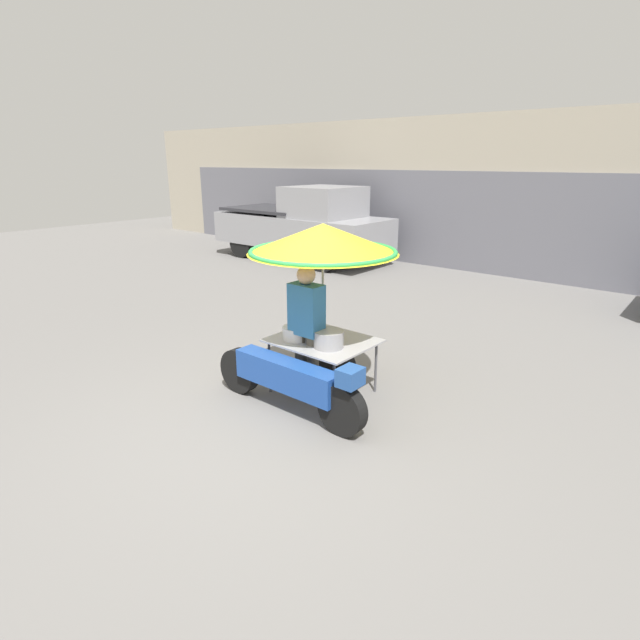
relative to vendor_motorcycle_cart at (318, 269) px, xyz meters
The scene contains 5 objects.
ground_plane 1.74m from the vendor_motorcycle_cart, 86.24° to the right, with size 36.00×36.00×0.00m, color slate.
shopfront_building 8.60m from the vendor_motorcycle_cart, 89.61° to the left, with size 28.00×2.06×3.64m.
vendor_motorcycle_cart is the anchor object (origin of this frame).
vendor_person 0.65m from the vendor_motorcycle_cart, 125.77° to the right, with size 0.38×0.22×1.54m.
pickup_truck 8.25m from the vendor_motorcycle_cart, 132.46° to the left, with size 4.95×1.91×1.97m.
Camera 1 is at (3.34, -3.18, 2.62)m, focal length 28.00 mm.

